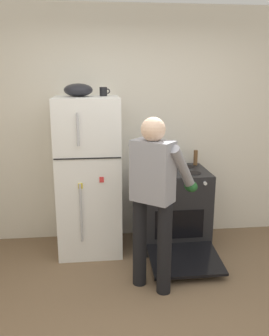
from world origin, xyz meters
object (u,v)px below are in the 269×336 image
Objects in this scene: refrigerator at (89,176)px; stove_range at (173,209)px; person_cook at (154,190)px; red_pot at (161,166)px; pepper_mill at (196,158)px; coffee_mug at (104,92)px; mixing_bowl at (78,90)px.

stove_range is (0.96, -0.02, -0.42)m from refrigerator.
refrigerator is at bearing 124.48° from person_cook.
pepper_mill is at bearing 28.52° from red_pot.
stove_range is 1.05m from person_cook.
refrigerator is at bearing 176.43° from red_pot.
pepper_mill is at bearing 35.98° from stove_range.
pepper_mill reaches higher than stove_range.
refrigerator reaches higher than pepper_mill.
coffee_mug is (0.18, 0.05, 0.91)m from refrigerator.
red_pot is (0.21, 0.81, 0.01)m from person_cook.
stove_range is 0.55m from red_pot.
refrigerator is at bearing 178.95° from stove_range.
mixing_bowl is at bearing 179.79° from refrigerator.
coffee_mug is (-0.61, 0.10, 0.81)m from red_pot.
coffee_mug reaches higher than pepper_mill.
coffee_mug is at bearing 170.76° from red_pot.
red_pot is at bearing 75.48° from person_cook.
stove_range is 6.80× the size of pepper_mill.
refrigerator reaches higher than person_cook.
refrigerator is 1.42× the size of stove_range.
mixing_bowl reaches higher than red_pot.
stove_range is 1.70m from mixing_bowl.
refrigerator is at bearing -0.21° from mixing_bowl.
person_cook is 1.37m from mixing_bowl.
mixing_bowl is at bearing -169.22° from coffee_mug.
red_pot is 1.10× the size of mixing_bowl.
stove_range is at bearing 11.39° from red_pot.
mixing_bowl is at bearing 176.74° from red_pot.
coffee_mug is 1.34m from pepper_mill.
mixing_bowl reaches higher than pepper_mill.
mixing_bowl is (-1.34, -0.20, 0.80)m from pepper_mill.
refrigerator is 0.93m from mixing_bowl.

